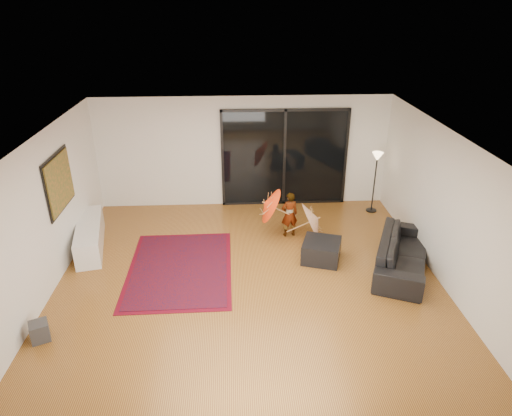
{
  "coord_description": "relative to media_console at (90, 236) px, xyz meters",
  "views": [
    {
      "loc": [
        -0.25,
        -7.0,
        4.8
      ],
      "look_at": [
        0.17,
        0.86,
        1.1
      ],
      "focal_mm": 32.0,
      "sensor_mm": 36.0,
      "label": 1
    }
  ],
  "objects": [
    {
      "name": "speaker",
      "position": [
        0.0,
        -2.83,
        -0.11
      ],
      "size": [
        0.35,
        0.35,
        0.31
      ],
      "primitive_type": "cube",
      "rotation": [
        0.0,
        0.0,
        0.43
      ],
      "color": "#424244",
      "rests_on": "floor"
    },
    {
      "name": "floor_lamp",
      "position": [
        6.35,
        1.42,
        0.91
      ],
      "size": [
        0.26,
        0.26,
        1.49
      ],
      "color": "black",
      "rests_on": "floor"
    },
    {
      "name": "parasol_orange",
      "position": [
        3.64,
        0.23,
        0.47
      ],
      "size": [
        0.52,
        0.79,
        0.85
      ],
      "rotation": [
        0.0,
        -1.08,
        0.0
      ],
      "color": "#ED370C",
      "rests_on": "child"
    },
    {
      "name": "wall_back",
      "position": [
        3.25,
        2.02,
        1.09
      ],
      "size": [
        7.0,
        0.0,
        7.0
      ],
      "primitive_type": "plane",
      "rotation": [
        1.57,
        0.0,
        0.0
      ],
      "color": "silver",
      "rests_on": "floor"
    },
    {
      "name": "wall_left",
      "position": [
        -0.25,
        -1.48,
        1.09
      ],
      "size": [
        0.0,
        7.0,
        7.0
      ],
      "primitive_type": "plane",
      "rotation": [
        1.57,
        0.0,
        1.57
      ],
      "color": "silver",
      "rests_on": "floor"
    },
    {
      "name": "sliding_door",
      "position": [
        4.25,
        1.99,
        0.94
      ],
      "size": [
        3.06,
        0.07,
        2.4
      ],
      "color": "black",
      "rests_on": "wall_back"
    },
    {
      "name": "wall_right",
      "position": [
        6.75,
        -1.48,
        1.09
      ],
      "size": [
        0.0,
        7.0,
        7.0
      ],
      "primitive_type": "plane",
      "rotation": [
        1.57,
        0.0,
        -1.57
      ],
      "color": "silver",
      "rests_on": "floor"
    },
    {
      "name": "painting",
      "position": [
        -0.21,
        -0.48,
        1.39
      ],
      "size": [
        0.04,
        1.28,
        1.08
      ],
      "color": "black",
      "rests_on": "wall_left"
    },
    {
      "name": "ceiling",
      "position": [
        3.25,
        -1.48,
        2.44
      ],
      "size": [
        7.0,
        7.0,
        0.0
      ],
      "primitive_type": "plane",
      "rotation": [
        3.14,
        0.0,
        0.0
      ],
      "color": "white",
      "rests_on": "wall_back"
    },
    {
      "name": "parasol_white",
      "position": [
        4.79,
        0.13,
        0.24
      ],
      "size": [
        0.54,
        0.87,
        0.93
      ],
      "rotation": [
        0.0,
        1.13,
        0.0
      ],
      "color": "white",
      "rests_on": "floor"
    },
    {
      "name": "sofa",
      "position": [
        6.2,
        -1.13,
        0.06
      ],
      "size": [
        1.68,
        2.37,
        0.65
      ],
      "primitive_type": "imported",
      "rotation": [
        0.0,
        0.0,
        1.16
      ],
      "color": "black",
      "rests_on": "floor"
    },
    {
      "name": "child",
      "position": [
        4.19,
        0.28,
        0.24
      ],
      "size": [
        0.41,
        0.31,
        1.02
      ],
      "primitive_type": "imported",
      "rotation": [
        0.0,
        0.0,
        3.35
      ],
      "color": "#999999",
      "rests_on": "floor"
    },
    {
      "name": "ottoman",
      "position": [
        4.71,
        -0.75,
        -0.06
      ],
      "size": [
        0.89,
        0.89,
        0.41
      ],
      "primitive_type": "cube",
      "rotation": [
        0.0,
        0.0,
        -0.31
      ],
      "color": "black",
      "rests_on": "floor"
    },
    {
      "name": "floor",
      "position": [
        3.25,
        -1.48,
        -0.26
      ],
      "size": [
        7.0,
        7.0,
        0.0
      ],
      "primitive_type": "plane",
      "color": "#A16F2C",
      "rests_on": "ground"
    },
    {
      "name": "persian_rug",
      "position": [
        1.93,
        -0.95,
        -0.25
      ],
      "size": [
        1.99,
        2.75,
        0.02
      ],
      "rotation": [
        0.0,
        0.0,
        0.01
      ],
      "color": "#580717",
      "rests_on": "floor"
    },
    {
      "name": "wall_front",
      "position": [
        3.25,
        -4.98,
        1.09
      ],
      "size": [
        7.0,
        0.0,
        7.0
      ],
      "primitive_type": "plane",
      "rotation": [
        -1.57,
        0.0,
        0.0
      ],
      "color": "silver",
      "rests_on": "floor"
    },
    {
      "name": "media_console",
      "position": [
        0.0,
        0.0,
        0.0
      ],
      "size": [
        0.86,
        1.95,
        0.53
      ],
      "primitive_type": "cube",
      "rotation": [
        0.0,
        0.0,
        0.21
      ],
      "color": "white",
      "rests_on": "floor"
    }
  ]
}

